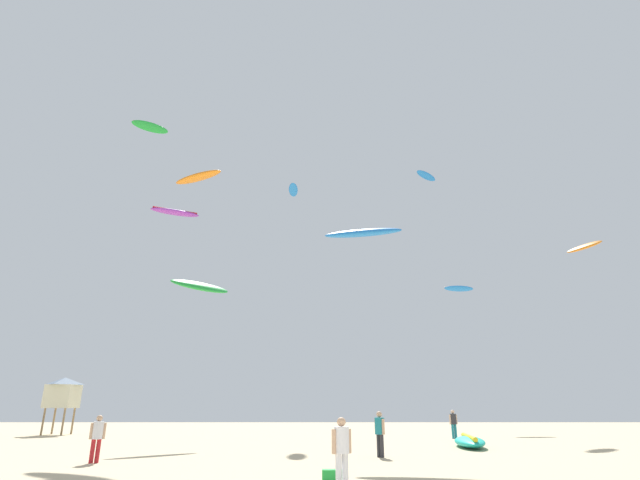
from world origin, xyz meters
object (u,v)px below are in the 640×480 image
Objects in this scene: kite_aloft_2 at (173,212)px; kite_aloft_6 at (148,126)px; lifeguard_tower at (60,392)px; kite_aloft_8 at (291,190)px; kite_aloft_0 at (456,289)px; person_left at (94,435)px; kite_aloft_5 at (198,286)px; person_right at (377,430)px; kite_aloft_4 at (361,233)px; kite_aloft_7 at (424,176)px; cooler_box at (330,476)px; kite_grounded_near at (467,441)px; person_midground at (451,422)px; kite_aloft_3 at (581,247)px; person_foreground at (339,447)px; kite_aloft_1 at (196,177)px.

kite_aloft_2 is 16.88m from kite_aloft_6.
lifeguard_tower is 1.43× the size of kite_aloft_8.
person_left is at bearing -128.88° from kite_aloft_0.
lifeguard_tower is 1.47× the size of kite_aloft_2.
kite_aloft_5 is 17.97m from kite_aloft_6.
kite_aloft_0 is at bearing 37.95° from kite_aloft_5.
person_right is 10.35m from kite_aloft_4.
kite_aloft_8 reaches higher than person_left.
kite_aloft_7 is 1.07× the size of kite_aloft_8.
kite_aloft_4 is (22.20, -14.30, 7.91)m from lifeguard_tower.
kite_aloft_7 is (11.29, 32.76, 25.75)m from cooler_box.
kite_aloft_2 is at bearing -176.96° from kite_grounded_near.
kite_aloft_7 is (2.74, 13.29, 24.87)m from person_midground.
person_left is 0.93× the size of person_right.
kite_aloft_4 is 1.53× the size of kite_aloft_8.
kite_aloft_0 is at bearing 106.37° from kite_aloft_3.
person_midground is 21.28m from cooler_box.
person_left is at bearing -89.16° from kite_aloft_2.
kite_aloft_7 is (31.49, 8.52, 22.86)m from lifeguard_tower.
kite_grounded_near is 1.89× the size of kite_aloft_3.
lifeguard_tower is 19.75m from kite_aloft_2.
kite_aloft_3 is at bearing 12.10° from kite_aloft_2.
kite_aloft_0 is (6.18, 20.23, 12.90)m from kite_grounded_near.
kite_aloft_3 is (26.81, 12.34, 11.55)m from person_left.
kite_aloft_7 reaches higher than person_foreground.
person_right is 0.43× the size of kite_aloft_1.
kite_aloft_8 is (6.25, 9.17, 3.30)m from kite_aloft_1.
cooler_box is at bearing -60.78° from kite_aloft_1.
person_midground is at bearing -4.52° from kite_aloft_6.
kite_aloft_6 reaches higher than lifeguard_tower.
person_foreground is 0.45× the size of kite_aloft_5.
lifeguard_tower is (-11.47, 19.49, 2.07)m from person_left.
kite_aloft_0 is at bearing 73.02° from kite_grounded_near.
cooler_box is 0.15× the size of kite_aloft_5.
kite_aloft_5 is at bearing 79.73° from kite_aloft_2.
person_foreground is 0.63× the size of kite_aloft_3.
kite_aloft_2 is at bearing -100.27° from kite_aloft_5.
kite_aloft_4 reaches higher than person_right.
kite_aloft_2 is 11.06m from kite_aloft_4.
lifeguard_tower is at bearing 169.41° from kite_aloft_3.
kite_aloft_3 is 0.89× the size of kite_aloft_6.
kite_aloft_6 reaches higher than kite_aloft_2.
person_foreground is at bearing -98.88° from kite_aloft_4.
person_right is 36.97m from kite_aloft_7.
kite_grounded_near is (-1.15, -7.28, -0.76)m from person_midground.
person_foreground is at bearing -51.55° from lifeguard_tower.
kite_aloft_0 reaches higher than kite_aloft_4.
person_right is at bearing -21.64° from kite_aloft_2.
lifeguard_tower is at bearing 9.11° from person_foreground.
kite_aloft_6 is at bearing 125.16° from cooler_box.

